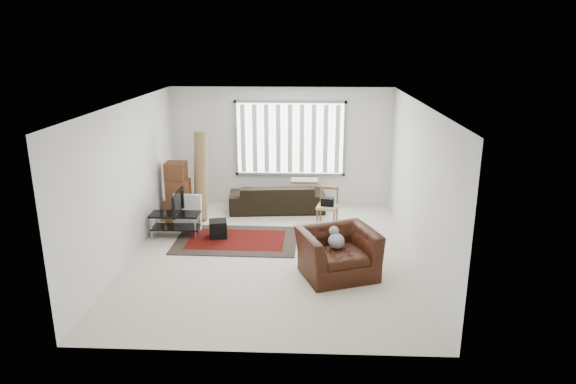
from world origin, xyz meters
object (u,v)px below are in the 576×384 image
(tv_stand, at_px, (175,220))
(armchair, at_px, (337,250))
(moving_boxes, at_px, (178,193))
(sofa, at_px, (277,193))
(side_chair, at_px, (328,205))

(tv_stand, distance_m, armchair, 3.45)
(tv_stand, height_order, moving_boxes, moving_boxes)
(moving_boxes, distance_m, armchair, 4.13)
(armchair, bearing_deg, sofa, 90.12)
(moving_boxes, xyz_separation_m, side_chair, (3.16, -0.16, -0.15))
(sofa, relative_size, side_chair, 2.73)
(sofa, distance_m, armchair, 3.43)
(sofa, bearing_deg, tv_stand, 35.82)
(moving_boxes, relative_size, side_chair, 1.62)
(sofa, height_order, armchair, armchair)
(armchair, bearing_deg, side_chair, 71.99)
(sofa, height_order, side_chair, sofa)
(tv_stand, xyz_separation_m, sofa, (1.88, 1.65, 0.06))
(tv_stand, relative_size, sofa, 0.45)
(side_chair, bearing_deg, tv_stand, -152.56)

